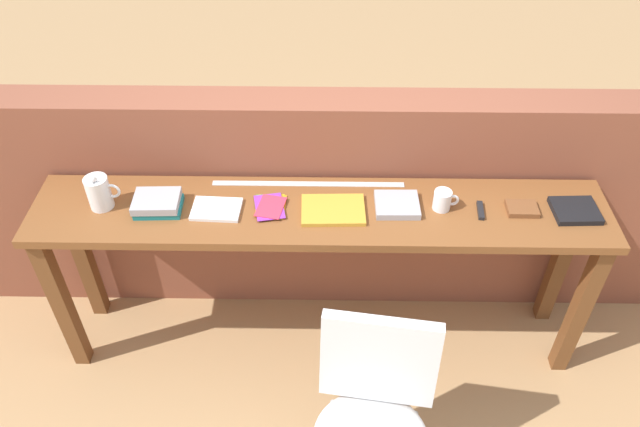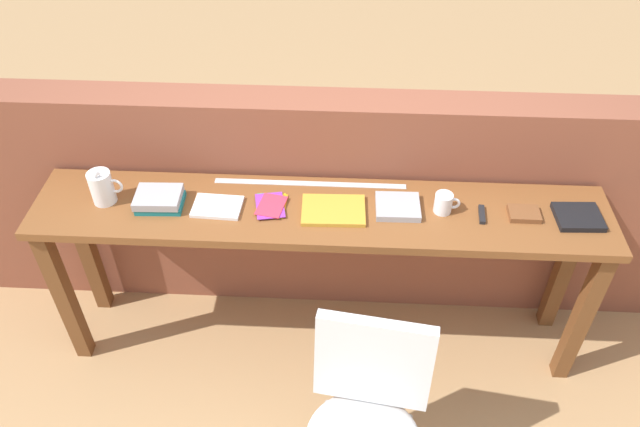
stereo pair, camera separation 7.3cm
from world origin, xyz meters
TOP-DOWN VIEW (x-y plane):
  - ground_plane at (0.00, 0.00)m, footprint 40.00×40.00m
  - brick_wall_back at (0.00, 0.64)m, footprint 6.00×0.20m
  - sideboard at (0.00, 0.30)m, footprint 2.50×0.44m
  - chair_white_moulded at (0.21, -0.45)m, footprint 0.50×0.51m
  - pitcher_white at (-0.94, 0.31)m, footprint 0.14×0.10m
  - book_stack_leftmost at (-0.69, 0.29)m, footprint 0.21×0.16m
  - magazine_cycling at (-0.44, 0.28)m, footprint 0.21×0.16m
  - pamphlet_pile_colourful at (-0.21, 0.31)m, footprint 0.15×0.19m
  - book_open_centre at (0.06, 0.29)m, footprint 0.28×0.20m
  - book_grey_hardcover at (0.33, 0.32)m, footprint 0.19×0.17m
  - mug at (0.52, 0.32)m, footprint 0.11×0.08m
  - multitool_folded at (0.68, 0.29)m, footprint 0.03×0.11m
  - leather_journal_brown at (0.86, 0.30)m, footprint 0.13×0.10m
  - book_repair_rightmost at (1.09, 0.29)m, footprint 0.20×0.17m
  - ruler_metal_back_edge at (-0.06, 0.47)m, footprint 0.86×0.03m

SIDE VIEW (x-z plane):
  - ground_plane at x=0.00m, z-range 0.00..0.00m
  - chair_white_moulded at x=0.21m, z-range 0.08..0.97m
  - brick_wall_back at x=0.00m, z-range 0.00..1.22m
  - sideboard at x=0.00m, z-range 0.30..1.18m
  - ruler_metal_back_edge at x=-0.06m, z-range 0.88..0.88m
  - pamphlet_pile_colourful at x=-0.21m, z-range 0.88..0.90m
  - magazine_cycling at x=-0.44m, z-range 0.88..0.90m
  - multitool_folded at x=0.68m, z-range 0.88..0.90m
  - book_open_centre at x=0.06m, z-range 0.88..0.90m
  - leather_journal_brown at x=0.86m, z-range 0.88..0.90m
  - book_repair_rightmost at x=1.09m, z-range 0.88..0.91m
  - book_grey_hardcover at x=0.33m, z-range 0.88..0.91m
  - book_stack_leftmost at x=-0.69m, z-range 0.88..0.94m
  - mug at x=0.52m, z-range 0.88..0.97m
  - pitcher_white at x=-0.94m, z-range 0.87..1.05m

